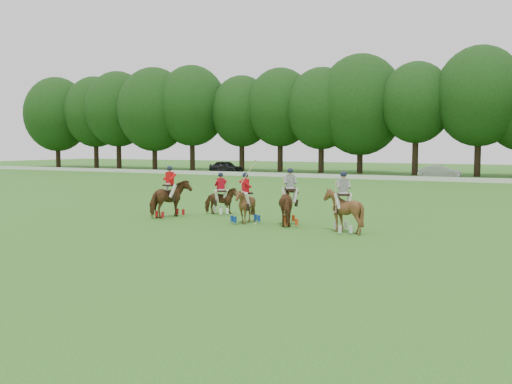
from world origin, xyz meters
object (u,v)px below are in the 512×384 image
at_px(polo_red_c, 245,205).
at_px(polo_stripe_b, 343,210).
at_px(car_mid, 440,172).
at_px(car_left, 226,167).
at_px(polo_red_a, 170,199).
at_px(polo_red_b, 221,200).
at_px(polo_stripe_a, 290,204).
at_px(polo_ball, 256,224).

height_order(polo_red_c, polo_stripe_b, polo_red_c).
relative_size(car_mid, polo_stripe_b, 1.71).
xyz_separation_m(car_left, polo_red_a, (19.28, -38.43, 0.16)).
bearing_deg(polo_red_a, car_left, 116.64).
relative_size(car_left, polo_red_b, 2.11).
height_order(car_left, polo_stripe_a, polo_stripe_a).
distance_m(polo_red_b, polo_stripe_b, 7.89).
xyz_separation_m(car_left, polo_red_c, (23.48, -38.59, 0.05)).
bearing_deg(polo_red_c, polo_stripe_a, 11.74).
relative_size(polo_red_b, polo_ball, 23.43).
xyz_separation_m(polo_stripe_a, polo_ball, (-1.34, -0.67, -0.88)).
bearing_deg(polo_red_a, polo_red_c, -2.19).
distance_m(polo_red_a, polo_stripe_b, 8.94).
height_order(car_left, polo_red_c, polo_red_c).
height_order(polo_stripe_b, polo_ball, polo_stripe_b).
distance_m(polo_stripe_b, polo_ball, 4.16).
bearing_deg(polo_ball, polo_stripe_b, -3.62).
distance_m(polo_red_b, polo_ball, 4.25).
relative_size(polo_red_a, polo_stripe_b, 1.01).
height_order(car_mid, polo_stripe_a, polo_stripe_a).
bearing_deg(polo_ball, car_left, 121.85).
xyz_separation_m(polo_red_a, polo_stripe_b, (8.91, -0.67, -0.02)).
bearing_deg(polo_stripe_a, car_mid, 90.04).
height_order(car_left, car_mid, car_left).
xyz_separation_m(polo_stripe_a, polo_stripe_b, (2.72, -0.93, -0.02)).
distance_m(car_left, polo_red_b, 41.82).
relative_size(polo_red_b, polo_stripe_b, 0.86).
bearing_deg(polo_red_b, polo_stripe_a, -22.42).
relative_size(polo_red_c, polo_stripe_b, 1.15).
height_order(car_left, polo_red_b, polo_red_b).
distance_m(polo_red_b, polo_red_c, 3.53).
distance_m(polo_red_a, polo_red_b, 2.67).
bearing_deg(car_mid, polo_red_c, 178.03).
relative_size(car_left, car_mid, 1.07).
distance_m(car_left, polo_ball, 45.73).
xyz_separation_m(polo_red_a, polo_stripe_a, (6.19, 0.25, 0.00)).
bearing_deg(car_left, polo_red_b, -139.91).
xyz_separation_m(car_left, polo_red_b, (20.83, -36.26, -0.03)).
xyz_separation_m(polo_red_c, polo_ball, (0.64, -0.26, -0.77)).
height_order(car_mid, polo_red_a, polo_red_a).
xyz_separation_m(polo_red_c, polo_stripe_b, (4.70, -0.51, 0.08)).
relative_size(polo_stripe_a, polo_ball, 27.65).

